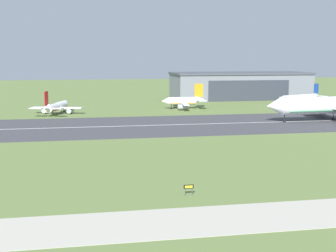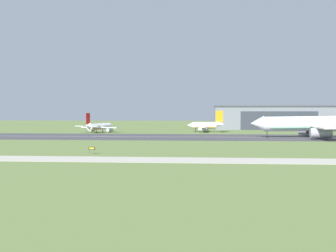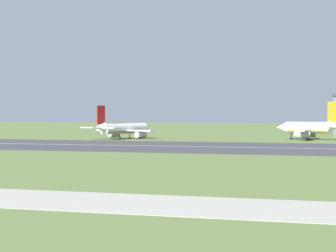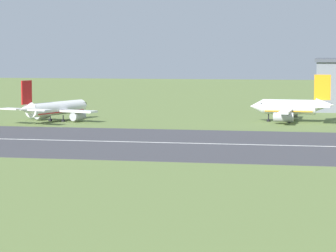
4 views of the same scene
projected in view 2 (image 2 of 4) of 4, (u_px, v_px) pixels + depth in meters
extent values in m
plane|color=olive|center=(65.00, 147.00, 131.71)|extent=(724.63, 724.63, 0.00)
cube|color=#3D3D42|center=(107.00, 137.00, 185.35)|extent=(484.63, 44.95, 0.06)
cube|color=silver|center=(107.00, 136.00, 185.35)|extent=(436.16, 0.70, 0.01)
cube|color=#B2AD9E|center=(19.00, 159.00, 99.77)|extent=(363.47, 11.11, 0.05)
cube|color=slate|center=(276.00, 118.00, 263.84)|extent=(68.15, 27.57, 12.55)
cube|color=#424751|center=(276.00, 106.00, 263.62)|extent=(69.15, 28.57, 0.90)
cube|color=#2D333D|center=(279.00, 121.00, 250.10)|extent=(40.89, 0.12, 10.04)
cylinder|color=white|center=(319.00, 123.00, 176.49)|extent=(41.51, 6.08, 6.18)
cone|color=white|center=(257.00, 123.00, 178.85)|extent=(5.20, 5.68, 5.69)
cube|color=black|center=(265.00, 120.00, 178.53)|extent=(1.16, 4.79, 0.45)
cube|color=#1E7238|center=(319.00, 128.00, 176.54)|extent=(37.30, 5.75, 0.71)
cube|color=white|center=(310.00, 125.00, 190.80)|extent=(6.64, 23.00, 0.49)
cylinder|color=#A8A8B2|center=(307.00, 130.00, 189.17)|extent=(7.39, 3.57, 3.58)
cube|color=white|center=(326.00, 127.00, 162.41)|extent=(6.64, 23.00, 0.49)
cylinder|color=#A8A8B2|center=(321.00, 133.00, 164.43)|extent=(7.39, 3.57, 3.58)
cylinder|color=black|center=(267.00, 134.00, 178.60)|extent=(0.24, 0.24, 2.66)
cylinder|color=black|center=(267.00, 137.00, 178.64)|extent=(0.84, 0.84, 0.44)
cylinder|color=black|center=(316.00, 134.00, 180.01)|extent=(0.24, 0.24, 2.66)
cylinder|color=black|center=(316.00, 137.00, 180.05)|extent=(0.84, 0.84, 0.44)
cylinder|color=black|center=(320.00, 135.00, 173.30)|extent=(0.24, 0.24, 2.66)
cylinder|color=black|center=(320.00, 138.00, 173.34)|extent=(0.84, 0.84, 0.44)
cylinder|color=white|center=(100.00, 126.00, 222.11)|extent=(8.13, 18.33, 2.90)
cone|color=white|center=(110.00, 126.00, 231.77)|extent=(3.53, 3.34, 2.90)
cone|color=white|center=(87.00, 126.00, 212.03)|extent=(3.51, 4.09, 2.61)
cube|color=black|center=(109.00, 125.00, 230.42)|extent=(2.68, 1.77, 0.44)
cube|color=red|center=(100.00, 128.00, 222.13)|extent=(7.46, 16.54, 0.20)
cube|color=white|center=(110.00, 128.00, 220.38)|extent=(8.60, 5.17, 0.40)
cylinder|color=#A8A8B2|center=(110.00, 130.00, 221.20)|extent=(2.82, 4.13, 1.80)
cube|color=white|center=(90.00, 127.00, 224.54)|extent=(8.60, 5.17, 0.40)
cylinder|color=#A8A8B2|center=(92.00, 130.00, 224.88)|extent=(2.82, 4.13, 1.80)
cube|color=red|center=(88.00, 118.00, 212.40)|extent=(1.19, 3.10, 4.93)
cube|color=white|center=(94.00, 126.00, 210.75)|extent=(5.05, 3.94, 0.24)
cube|color=white|center=(81.00, 126.00, 213.53)|extent=(5.05, 3.94, 0.24)
cylinder|color=black|center=(108.00, 130.00, 229.52)|extent=(0.24, 0.24, 1.43)
cylinder|color=black|center=(108.00, 131.00, 229.54)|extent=(0.84, 0.84, 0.44)
cylinder|color=black|center=(103.00, 131.00, 221.39)|extent=(0.24, 0.24, 1.43)
cylinder|color=black|center=(103.00, 132.00, 221.41)|extent=(0.84, 0.84, 0.44)
cylinder|color=black|center=(96.00, 131.00, 222.71)|extent=(0.24, 0.24, 1.43)
cylinder|color=black|center=(96.00, 132.00, 222.73)|extent=(0.84, 0.84, 0.44)
cylinder|color=silver|center=(321.00, 126.00, 232.50)|extent=(19.70, 10.14, 2.75)
cone|color=silver|center=(301.00, 126.00, 229.21)|extent=(3.33, 3.48, 2.75)
cube|color=black|center=(304.00, 125.00, 229.59)|extent=(1.90, 2.58, 0.44)
cube|color=navy|center=(321.00, 127.00, 232.53)|extent=(17.78, 9.25, 0.20)
cube|color=silver|center=(313.00, 127.00, 238.09)|extent=(6.33, 9.64, 0.40)
cylinder|color=#A8A8B2|center=(313.00, 129.00, 237.24)|extent=(3.96, 2.93, 1.71)
cube|color=silver|center=(328.00, 127.00, 226.71)|extent=(6.33, 9.64, 0.40)
cylinder|color=#A8A8B2|center=(326.00, 130.00, 227.27)|extent=(3.96, 2.93, 1.71)
cylinder|color=black|center=(306.00, 130.00, 229.99)|extent=(0.24, 0.24, 1.38)
cylinder|color=black|center=(306.00, 131.00, 230.00)|extent=(0.84, 0.84, 0.44)
cylinder|color=black|center=(319.00, 130.00, 234.17)|extent=(0.24, 0.24, 1.38)
cylinder|color=black|center=(319.00, 131.00, 234.19)|extent=(0.84, 0.84, 0.44)
cylinder|color=black|center=(323.00, 130.00, 231.02)|extent=(0.24, 0.24, 1.38)
cylinder|color=black|center=(323.00, 131.00, 231.03)|extent=(0.84, 0.84, 0.44)
cylinder|color=white|center=(205.00, 125.00, 226.01)|extent=(11.42, 3.66, 3.19)
cone|color=white|center=(190.00, 125.00, 226.95)|extent=(3.00, 3.30, 3.19)
cone|color=white|center=(221.00, 124.00, 224.99)|extent=(3.94, 3.03, 2.87)
cube|color=black|center=(193.00, 124.00, 226.72)|extent=(1.21, 2.75, 0.44)
cube|color=orange|center=(205.00, 127.00, 226.04)|extent=(10.29, 3.45, 0.20)
cube|color=white|center=(205.00, 126.00, 232.61)|extent=(2.58, 10.13, 0.40)
cylinder|color=#A8A8B2|center=(204.00, 129.00, 231.92)|extent=(4.22, 2.15, 1.97)
cube|color=white|center=(204.00, 127.00, 219.50)|extent=(2.58, 10.13, 0.40)
cylinder|color=#A8A8B2|center=(203.00, 129.00, 220.40)|extent=(4.22, 2.15, 1.97)
cube|color=orange|center=(219.00, 116.00, 224.95)|extent=(3.47, 0.43, 5.41)
cube|color=white|center=(220.00, 124.00, 229.01)|extent=(3.24, 5.00, 0.24)
cube|color=white|center=(220.00, 125.00, 221.03)|extent=(3.24, 5.00, 0.24)
cylinder|color=black|center=(196.00, 130.00, 226.68)|extent=(0.24, 0.24, 1.69)
cylinder|color=black|center=(196.00, 132.00, 226.70)|extent=(0.84, 0.84, 0.44)
cylinder|color=black|center=(206.00, 130.00, 227.95)|extent=(0.24, 0.24, 1.69)
cylinder|color=black|center=(206.00, 131.00, 227.97)|extent=(0.84, 0.84, 0.44)
cylinder|color=black|center=(205.00, 130.00, 224.16)|extent=(0.24, 0.24, 1.69)
cylinder|color=black|center=(205.00, 132.00, 224.18)|extent=(0.84, 0.84, 0.44)
cylinder|color=#4C4C51|center=(90.00, 152.00, 109.81)|extent=(0.10, 0.10, 1.11)
cylinder|color=#4C4C51|center=(94.00, 152.00, 109.71)|extent=(0.10, 0.10, 1.11)
cube|color=black|center=(92.00, 148.00, 109.73)|extent=(1.56, 0.12, 0.61)
cube|color=yellow|center=(92.00, 148.00, 109.66)|extent=(1.19, 0.02, 0.36)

